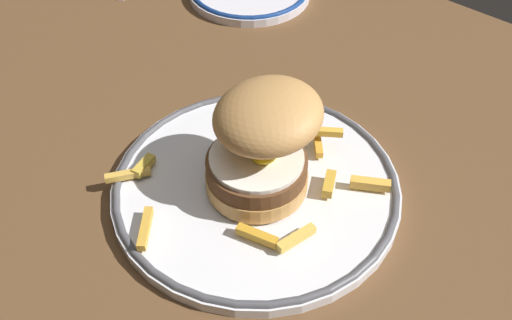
% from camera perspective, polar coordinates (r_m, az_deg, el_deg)
% --- Properties ---
extents(ground_plane, '(1.44, 0.88, 0.04)m').
position_cam_1_polar(ground_plane, '(0.64, 3.70, -2.98)').
color(ground_plane, brown).
extents(dinner_plate, '(0.30, 0.30, 0.02)m').
position_cam_1_polar(dinner_plate, '(0.61, 0.00, -2.51)').
color(dinner_plate, silver).
rests_on(dinner_plate, ground_plane).
extents(burger, '(0.15, 0.15, 0.11)m').
position_cam_1_polar(burger, '(0.56, 0.64, 1.84)').
color(burger, tan).
rests_on(burger, dinner_plate).
extents(fries_pile, '(0.23, 0.24, 0.02)m').
position_cam_1_polar(fries_pile, '(0.60, 0.23, -1.45)').
color(fries_pile, gold).
rests_on(fries_pile, dinner_plate).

